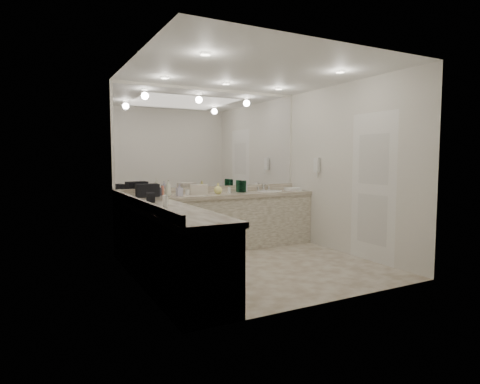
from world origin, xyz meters
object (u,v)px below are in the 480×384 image
black_toiletry_bag (147,191)px  soap_bottle_b (179,190)px  sink (270,192)px  hand_towel (293,189)px  cream_cosmetic_case (199,189)px  soap_bottle_a (168,188)px  soap_bottle_c (218,188)px  wall_phone (317,165)px

black_toiletry_bag → soap_bottle_b: size_ratio=1.75×
sink → black_toiletry_bag: black_toiletry_bag is taller
soap_bottle_b → black_toiletry_bag: bearing=173.1°
hand_towel → soap_bottle_b: size_ratio=1.46×
sink → cream_cosmetic_case: cream_cosmetic_case is taller
soap_bottle_a → soap_bottle_c: soap_bottle_a is taller
sink → cream_cosmetic_case: bearing=179.5°
soap_bottle_b → soap_bottle_c: 0.66m
hand_towel → soap_bottle_c: bearing=-178.1°
black_toiletry_bag → cream_cosmetic_case: bearing=3.2°
soap_bottle_a → sink: bearing=0.4°
black_toiletry_bag → hand_towel: 2.60m
soap_bottle_a → soap_bottle_c: 0.81m
hand_towel → wall_phone: bearing=-76.1°
wall_phone → hand_towel: (-0.13, 0.50, -0.43)m
wall_phone → cream_cosmetic_case: 2.01m
sink → wall_phone: (0.61, -0.50, 0.46)m
soap_bottle_b → soap_bottle_c: (0.66, 0.05, -0.01)m
soap_bottle_a → soap_bottle_b: size_ratio=1.30×
sink → cream_cosmetic_case: (-1.30, 0.01, 0.08)m
wall_phone → soap_bottle_b: size_ratio=1.31×
cream_cosmetic_case → hand_towel: 1.78m
soap_bottle_a → hand_towel: bearing=0.4°
sink → wall_phone: 0.91m
hand_towel → cream_cosmetic_case: bearing=179.8°
sink → hand_towel: size_ratio=1.65×
wall_phone → soap_bottle_c: wall_phone is taller
black_toiletry_bag → soap_bottle_c: 1.13m
black_toiletry_bag → soap_bottle_b: same height
soap_bottle_a → soap_bottle_b: 0.17m
wall_phone → sink: bearing=140.4°
black_toiletry_bag → soap_bottle_b: (0.47, -0.06, 0.00)m
sink → soap_bottle_a: bearing=-179.6°
soap_bottle_a → soap_bottle_b: (0.15, -0.08, -0.03)m
cream_cosmetic_case → soap_bottle_b: soap_bottle_b is taller
wall_phone → cream_cosmetic_case: (-1.90, 0.51, -0.37)m
wall_phone → soap_bottle_a: size_ratio=1.01×
sink → hand_towel: (0.48, 0.00, 0.03)m
wall_phone → hand_towel: bearing=103.9°
soap_bottle_a → soap_bottle_c: (0.81, -0.03, -0.03)m
soap_bottle_b → soap_bottle_c: soap_bottle_b is taller
sink → wall_phone: wall_phone is taller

